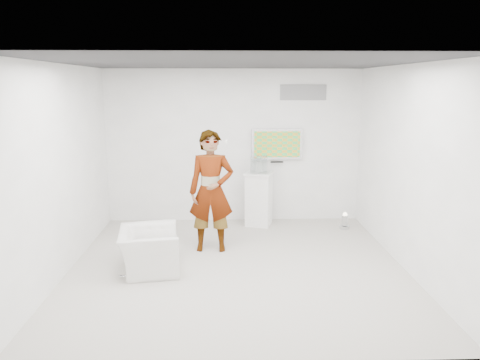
{
  "coord_description": "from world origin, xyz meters",
  "views": [
    {
      "loc": [
        -0.17,
        -6.67,
        2.73
      ],
      "look_at": [
        0.06,
        0.6,
        1.22
      ],
      "focal_mm": 35.0,
      "sensor_mm": 36.0,
      "label": 1
    }
  ],
  "objects_px": {
    "armchair": "(149,250)",
    "floor_uplight": "(345,221)",
    "tv": "(277,144)",
    "person": "(211,191)",
    "pedestal": "(259,199)"
  },
  "relations": [
    {
      "from": "person",
      "to": "armchair",
      "type": "bearing_deg",
      "value": -135.63
    },
    {
      "from": "tv",
      "to": "person",
      "type": "relative_size",
      "value": 0.5
    },
    {
      "from": "person",
      "to": "armchair",
      "type": "xyz_separation_m",
      "value": [
        -0.9,
        -0.86,
        -0.68
      ]
    },
    {
      "from": "pedestal",
      "to": "floor_uplight",
      "type": "xyz_separation_m",
      "value": [
        1.62,
        -0.33,
        -0.37
      ]
    },
    {
      "from": "armchair",
      "to": "floor_uplight",
      "type": "relative_size",
      "value": 3.19
    },
    {
      "from": "floor_uplight",
      "to": "armchair",
      "type": "bearing_deg",
      "value": -150.74
    },
    {
      "from": "person",
      "to": "floor_uplight",
      "type": "relative_size",
      "value": 6.6
    },
    {
      "from": "armchair",
      "to": "floor_uplight",
      "type": "distance_m",
      "value": 3.9
    },
    {
      "from": "pedestal",
      "to": "floor_uplight",
      "type": "relative_size",
      "value": 3.45
    },
    {
      "from": "pedestal",
      "to": "floor_uplight",
      "type": "distance_m",
      "value": 1.69
    },
    {
      "from": "tv",
      "to": "armchair",
      "type": "xyz_separation_m",
      "value": [
        -2.15,
        -2.54,
        -1.24
      ]
    },
    {
      "from": "person",
      "to": "armchair",
      "type": "height_order",
      "value": "person"
    },
    {
      "from": "armchair",
      "to": "floor_uplight",
      "type": "xyz_separation_m",
      "value": [
        3.4,
        1.91,
        -0.16
      ]
    },
    {
      "from": "armchair",
      "to": "pedestal",
      "type": "bearing_deg",
      "value": -47.01
    },
    {
      "from": "person",
      "to": "tv",
      "type": "bearing_deg",
      "value": 54.2
    }
  ]
}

